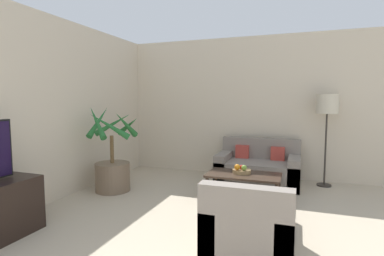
% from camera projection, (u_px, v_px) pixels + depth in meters
% --- Properties ---
extents(wall_back, '(7.61, 0.06, 2.70)m').
position_uv_depth(wall_back, '(279.00, 107.00, 5.65)').
color(wall_back, beige).
rests_on(wall_back, ground_plane).
extents(wall_left, '(0.06, 7.79, 2.70)m').
position_uv_depth(wall_left, '(11.00, 111.00, 3.73)').
color(wall_left, beige).
rests_on(wall_left, ground_plane).
extents(potted_palm, '(0.89, 0.90, 1.41)m').
position_uv_depth(potted_palm, '(113.00, 165.00, 4.89)').
color(potted_palm, brown).
rests_on(potted_palm, ground_plane).
extents(sofa_loveseat, '(1.42, 0.83, 0.78)m').
position_uv_depth(sofa_loveseat, '(258.00, 169.00, 5.33)').
color(sofa_loveseat, gray).
rests_on(sofa_loveseat, ground_plane).
extents(floor_lamp, '(0.36, 0.36, 1.58)m').
position_uv_depth(floor_lamp, '(327.00, 108.00, 5.08)').
color(floor_lamp, '#2D2823').
rests_on(floor_lamp, ground_plane).
extents(coffee_table, '(1.09, 0.59, 0.38)m').
position_uv_depth(coffee_table, '(244.00, 177.00, 4.49)').
color(coffee_table, '#38281E').
rests_on(coffee_table, ground_plane).
extents(fruit_bowl, '(0.28, 0.28, 0.06)m').
position_uv_depth(fruit_bowl, '(242.00, 171.00, 4.54)').
color(fruit_bowl, '#997A4C').
rests_on(fruit_bowl, coffee_table).
extents(apple_red, '(0.07, 0.07, 0.07)m').
position_uv_depth(apple_red, '(242.00, 167.00, 4.55)').
color(apple_red, red).
rests_on(apple_red, fruit_bowl).
extents(apple_green, '(0.08, 0.08, 0.08)m').
position_uv_depth(apple_green, '(244.00, 168.00, 4.47)').
color(apple_green, olive).
rests_on(apple_green, fruit_bowl).
extents(orange_fruit, '(0.09, 0.09, 0.09)m').
position_uv_depth(orange_fruit, '(237.00, 167.00, 4.50)').
color(orange_fruit, orange).
rests_on(orange_fruit, fruit_bowl).
extents(armchair, '(0.82, 0.82, 0.75)m').
position_uv_depth(armchair, '(250.00, 229.00, 2.88)').
color(armchair, gray).
rests_on(armchair, ground_plane).
extents(ottoman, '(0.59, 0.52, 0.35)m').
position_uv_depth(ottoman, '(260.00, 208.00, 3.64)').
color(ottoman, gray).
rests_on(ottoman, ground_plane).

